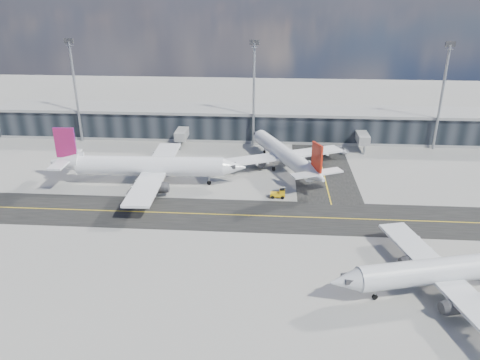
{
  "coord_description": "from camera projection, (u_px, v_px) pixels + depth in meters",
  "views": [
    {
      "loc": [
        5.29,
        -78.59,
        42.5
      ],
      "look_at": [
        -1.07,
        10.08,
        5.0
      ],
      "focal_mm": 35.0,
      "sensor_mm": 36.0,
      "label": 1
    }
  ],
  "objects": [
    {
      "name": "baggage_tug",
      "position": [
        279.0,
        194.0,
        99.93
      ],
      "size": [
        3.14,
        1.62,
        1.96
      ],
      "rotation": [
        0.0,
        0.0,
        -1.57
      ],
      "color": "yellow",
      "rests_on": "ground"
    },
    {
      "name": "airliner_near",
      "position": [
        453.0,
        269.0,
        68.63
      ],
      "size": [
        37.47,
        32.23,
        11.22
      ],
      "rotation": [
        0.0,
        0.0,
        1.82
      ],
      "color": "silver",
      "rests_on": "ground"
    },
    {
      "name": "ground",
      "position": [
        242.0,
        225.0,
        89.1
      ],
      "size": [
        300.0,
        300.0,
        0.0
      ],
      "primitive_type": "plane",
      "color": "gray",
      "rests_on": "ground"
    },
    {
      "name": "airliner_redtail",
      "position": [
        284.0,
        154.0,
        114.51
      ],
      "size": [
        31.81,
        36.87,
        11.47
      ],
      "rotation": [
        0.0,
        0.0,
        0.43
      ],
      "color": "white",
      "rests_on": "ground"
    },
    {
      "name": "service_van",
      "position": [
        341.0,
        149.0,
        127.33
      ],
      "size": [
        4.2,
        5.79,
        1.46
      ],
      "primitive_type": "imported",
      "rotation": [
        0.0,
        0.0,
        0.38
      ],
      "color": "white",
      "rests_on": "ground"
    },
    {
      "name": "terminal_concourse",
      "position": [
        255.0,
        124.0,
        137.99
      ],
      "size": [
        152.0,
        19.8,
        8.8
      ],
      "color": "black",
      "rests_on": "ground"
    },
    {
      "name": "airliner_af",
      "position": [
        147.0,
        166.0,
        105.56
      ],
      "size": [
        44.27,
        37.68,
        13.14
      ],
      "rotation": [
        0.0,
        0.0,
        -1.54
      ],
      "color": "white",
      "rests_on": "ground"
    },
    {
      "name": "taxiway_lanes",
      "position": [
        264.0,
        201.0,
        98.7
      ],
      "size": [
        180.0,
        63.0,
        0.03
      ],
      "color": "black",
      "rests_on": "ground"
    },
    {
      "name": "floodlight_masts",
      "position": [
        254.0,
        90.0,
        127.15
      ],
      "size": [
        102.5,
        0.7,
        28.9
      ],
      "color": "gray",
      "rests_on": "ground"
    }
  ]
}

